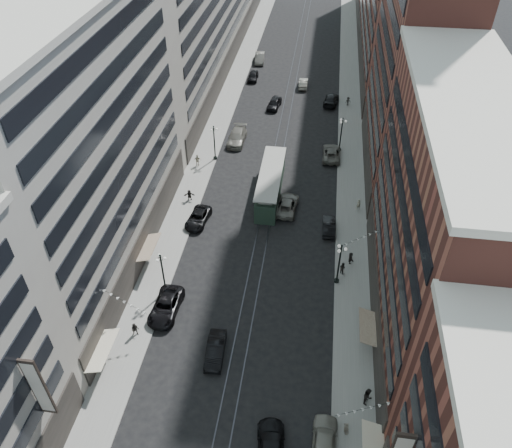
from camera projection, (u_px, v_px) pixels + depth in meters
The scene contains 36 objects.
ground at pixel (280, 147), 77.79m from camera, with size 220.00×220.00×0.00m, color black.
sidewalk_west at pixel (222, 112), 86.49m from camera, with size 4.00×180.00×0.15m, color gray.
sidewalk_east at pixel (350, 120), 84.17m from camera, with size 4.00×180.00×0.15m, color gray.
rail_west at pixel (281, 116), 85.45m from camera, with size 0.12×180.00×0.02m, color #2D2D33.
rail_east at pixel (290, 117), 85.30m from camera, with size 0.12×180.00×0.02m, color #2D2D33.
building_west_mid at pixel (88, 153), 50.08m from camera, with size 8.00×36.00×28.00m, color #9E9A8C.
building_east_mid at pixel (439, 230), 43.99m from camera, with size 8.00×30.00×24.00m, color brown.
building_east_tower at pixel (423, 22), 59.48m from camera, with size 8.00×26.00×42.00m, color brown.
lamppost_sw_far at pixel (163, 272), 52.46m from camera, with size 1.03×1.14×5.52m.
lamppost_sw_mid at pixel (214, 142), 72.97m from camera, with size 1.03×1.14×5.52m.
lamppost_se_far at pixel (339, 263), 53.56m from camera, with size 1.03×1.14×5.52m.
lamppost_se_mid at pixel (341, 133), 74.83m from camera, with size 1.03×1.14×5.52m.
streetcar at pixel (270, 185), 67.07m from camera, with size 2.92×13.19×3.65m.
car_2 at pixel (166, 306), 51.85m from camera, with size 2.66×5.76×1.60m, color black.
car_4 at pixel (324, 442), 40.68m from camera, with size 2.08×5.17×1.76m, color gray.
car_5 at pixel (216, 350), 47.72m from camera, with size 1.63×4.69×1.54m, color black.
car_6 at pixel (271, 448), 40.37m from camera, with size 2.29×5.63×1.64m, color black.
pedestrian_2 at pixel (135, 330), 49.36m from camera, with size 0.79×0.43×1.62m, color black.
pedestrian_4 at pixel (346, 429), 41.52m from camera, with size 0.90×0.41×1.54m, color #9D9382.
car_7 at pixel (198, 218), 63.20m from camera, with size 2.33×5.06×1.40m, color black.
car_8 at pixel (237, 137), 78.31m from camera, with size 2.50×6.14×1.78m, color slate.
car_9 at pixel (253, 76), 96.41m from camera, with size 1.81×4.49×1.53m, color black.
car_10 at pixel (329, 226), 61.96m from camera, with size 1.48×4.25×1.40m, color black.
car_11 at pixel (331, 153), 74.89m from camera, with size 2.60×5.63×1.57m, color #626057.
car_12 at pixel (331, 100), 88.48m from camera, with size 2.27×5.59×1.62m, color black.
car_13 at pixel (274, 103), 87.40m from camera, with size 1.95×4.85×1.65m, color black.
car_14 at pixel (303, 83), 93.90m from camera, with size 1.58×4.54×1.50m, color slate.
pedestrian_5 at pixel (189, 195), 66.53m from camera, with size 1.45×0.42×1.56m, color black.
pedestrian_6 at pixel (198, 160), 72.89m from camera, with size 1.05×0.48×1.78m, color #B0AA92.
pedestrian_7 at pixel (342, 268), 56.05m from camera, with size 0.74×0.41×1.52m, color black.
pedestrian_8 at pixel (358, 204), 64.95m from camera, with size 0.58×0.38×1.59m, color #A5A089.
pedestrian_9 at pixel (348, 101), 87.80m from camera, with size 0.99×0.41×1.54m, color black.
car_extra_0 at pixel (287, 205), 65.15m from camera, with size 2.61×5.67×1.58m, color slate.
car_extra_1 at pixel (260, 58), 103.17m from camera, with size 1.85×5.30×1.74m, color slate.
pedestrian_extra_0 at pixel (368, 395), 43.67m from camera, with size 0.92×0.51×1.90m, color black.
pedestrian_extra_1 at pixel (351, 258), 57.30m from camera, with size 1.39×0.40×1.50m, color black.
Camera 1 is at (5.60, -7.27, 40.67)m, focal length 35.00 mm.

